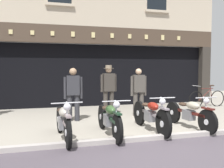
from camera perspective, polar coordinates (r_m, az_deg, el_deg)
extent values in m
cube|color=gray|center=(10.14, -2.26, -5.59)|extent=(22.43, 10.00, 0.08)
cube|color=#A8A09B|center=(5.56, 9.56, -12.73)|extent=(22.43, 0.16, 0.18)
cube|color=black|center=(12.27, -4.70, 2.26)|extent=(9.60, 4.00, 2.60)
cube|color=#332D28|center=(12.31, 20.83, 2.05)|extent=(0.44, 0.36, 2.60)
cube|color=black|center=(10.55, -2.95, 2.78)|extent=(9.18, 0.03, 2.18)
cube|color=#45362A|center=(10.23, -2.46, 11.30)|extent=(10.43, 0.24, 0.70)
cube|color=#DBC684|center=(9.92, -22.77, 11.28)|extent=(0.14, 0.03, 0.16)
cube|color=#DBC684|center=(9.85, -18.26, 11.43)|extent=(0.14, 0.03, 0.16)
cube|color=#DBC684|center=(9.85, -13.85, 11.51)|extent=(0.14, 0.03, 0.17)
cube|color=#DBC684|center=(9.90, -9.19, 11.52)|extent=(0.14, 0.03, 0.20)
cube|color=#DBC684|center=(10.02, -4.44, 11.46)|extent=(0.14, 0.03, 0.22)
cube|color=#DBC684|center=(10.20, 0.03, 11.33)|extent=(0.14, 0.03, 0.19)
cube|color=#DBC684|center=(10.43, 4.19, 11.15)|extent=(0.14, 0.03, 0.18)
cube|color=#DBC684|center=(10.70, 8.09, 10.92)|extent=(0.14, 0.03, 0.19)
cube|color=#DBC684|center=(11.03, 11.85, 10.66)|extent=(0.14, 0.03, 0.22)
cube|color=#DBC684|center=(11.41, 15.45, 10.37)|extent=(0.14, 0.03, 0.17)
cube|color=#BDAD94|center=(10.04, -12.18, 17.84)|extent=(1.10, 0.12, 0.10)
cube|color=#BDAD94|center=(11.06, 10.59, 16.50)|extent=(1.10, 0.12, 0.10)
cylinder|color=black|center=(4.91, -10.36, -11.21)|extent=(0.11, 0.64, 0.63)
cylinder|color=silver|center=(4.91, -10.36, -11.21)|extent=(0.11, 0.15, 0.14)
cylinder|color=black|center=(6.21, -12.26, -8.13)|extent=(0.12, 0.64, 0.63)
cylinder|color=silver|center=(6.21, -12.26, -8.13)|extent=(0.12, 0.15, 0.14)
cube|color=gray|center=(5.53, -11.44, -8.28)|extent=(0.15, 1.24, 0.07)
cube|color=slate|center=(5.55, -11.43, -8.99)|extent=(0.22, 0.33, 0.26)
ellipsoid|color=#A29B8F|center=(5.34, -11.23, -6.52)|extent=(0.25, 0.47, 0.20)
ellipsoid|color=#38281E|center=(5.73, -11.78, -6.04)|extent=(0.22, 0.31, 0.10)
cube|color=gray|center=(4.84, -10.40, -7.36)|extent=(0.12, 0.37, 0.04)
sphere|color=silver|center=(4.87, -10.53, -5.33)|extent=(0.15, 0.15, 0.15)
cylinder|color=silver|center=(4.86, -10.54, -4.40)|extent=(0.62, 0.06, 0.02)
cylinder|color=silver|center=(4.89, -10.47, -7.80)|extent=(0.05, 0.25, 0.61)
cylinder|color=black|center=(5.11, 1.27, -10.59)|extent=(0.07, 0.63, 0.63)
cylinder|color=silver|center=(5.11, 1.27, -10.59)|extent=(0.10, 0.14, 0.14)
cylinder|color=black|center=(6.42, -2.35, -7.68)|extent=(0.08, 0.63, 0.63)
cylinder|color=silver|center=(6.42, -2.35, -7.68)|extent=(0.11, 0.14, 0.14)
cube|color=#193321|center=(5.74, -0.76, -7.80)|extent=(0.08, 1.28, 0.07)
cube|color=slate|center=(5.75, -0.76, -8.49)|extent=(0.20, 0.32, 0.26)
ellipsoid|color=#2E4C26|center=(5.55, -0.32, -6.10)|extent=(0.22, 0.46, 0.20)
ellipsoid|color=#38281E|center=(5.95, -1.38, -5.65)|extent=(0.20, 0.30, 0.10)
cube|color=#193321|center=(5.04, 1.27, -6.91)|extent=(0.10, 0.36, 0.04)
sphere|color=silver|center=(5.07, 1.08, -4.94)|extent=(0.15, 0.15, 0.15)
cylinder|color=silver|center=(5.06, 1.08, -4.05)|extent=(0.62, 0.03, 0.02)
cylinder|color=silver|center=(5.09, 1.14, -7.31)|extent=(0.04, 0.29, 0.60)
cylinder|color=black|center=(5.61, 12.02, -9.20)|extent=(0.08, 0.67, 0.67)
cylinder|color=silver|center=(5.61, 12.02, -9.20)|extent=(0.10, 0.15, 0.15)
cylinder|color=black|center=(6.87, 6.46, -6.80)|extent=(0.09, 0.67, 0.67)
cylinder|color=silver|center=(6.87, 6.46, -6.80)|extent=(0.11, 0.15, 0.15)
cube|color=gray|center=(6.21, 8.96, -6.80)|extent=(0.08, 1.31, 0.07)
cube|color=slate|center=(6.22, 8.95, -7.44)|extent=(0.20, 0.32, 0.26)
ellipsoid|color=maroon|center=(6.03, 9.66, -5.20)|extent=(0.22, 0.46, 0.20)
ellipsoid|color=#38281E|center=(6.41, 8.02, -4.84)|extent=(0.20, 0.30, 0.10)
cube|color=gray|center=(5.55, 12.07, -5.64)|extent=(0.10, 0.36, 0.04)
sphere|color=silver|center=(5.58, 11.80, -4.05)|extent=(0.15, 0.15, 0.15)
cylinder|color=silver|center=(5.57, 11.81, -3.24)|extent=(0.62, 0.03, 0.02)
cylinder|color=silver|center=(5.59, 11.87, -6.21)|extent=(0.04, 0.25, 0.61)
cylinder|color=black|center=(6.24, 21.60, -8.34)|extent=(0.13, 0.61, 0.61)
cylinder|color=silver|center=(6.24, 21.60, -8.34)|extent=(0.11, 0.14, 0.13)
cylinder|color=black|center=(7.32, 14.20, -6.48)|extent=(0.14, 0.62, 0.61)
cylinder|color=silver|center=(7.32, 14.20, -6.48)|extent=(0.12, 0.14, 0.13)
cube|color=#531C17|center=(6.74, 17.61, -6.35)|extent=(0.19, 1.29, 0.07)
cube|color=slate|center=(6.76, 17.60, -6.93)|extent=(0.23, 0.34, 0.26)
ellipsoid|color=#A79C88|center=(6.58, 18.55, -4.84)|extent=(0.26, 0.48, 0.20)
ellipsoid|color=#38281E|center=(6.91, 16.35, -4.58)|extent=(0.23, 0.32, 0.10)
cube|color=#531C17|center=(6.19, 21.67, -5.38)|extent=(0.13, 0.37, 0.04)
sphere|color=silver|center=(6.21, 21.33, -3.72)|extent=(0.15, 0.15, 0.15)
cylinder|color=silver|center=(6.20, 21.35, -2.98)|extent=(0.62, 0.08, 0.02)
cylinder|color=silver|center=(6.22, 21.41, -5.66)|extent=(0.06, 0.27, 0.61)
cylinder|color=#2D2D33|center=(7.41, -8.24, -5.52)|extent=(0.15, 0.15, 0.81)
cylinder|color=#2D2D33|center=(7.41, -9.94, -5.54)|extent=(0.15, 0.15, 0.81)
cube|color=#2D2D33|center=(7.33, -9.14, -0.31)|extent=(0.40, 0.25, 0.58)
cube|color=white|center=(7.44, -9.17, 0.28)|extent=(0.14, 0.03, 0.33)
cube|color=brown|center=(7.46, -9.17, 0.20)|extent=(0.05, 0.02, 0.30)
cylinder|color=#2D2D33|center=(7.35, -7.30, -0.87)|extent=(0.09, 0.09, 0.65)
cylinder|color=#2D2D33|center=(7.34, -10.97, -0.91)|extent=(0.09, 0.09, 0.65)
sphere|color=#9E7A5B|center=(7.32, -9.17, 2.89)|extent=(0.22, 0.22, 0.22)
cylinder|color=#38332D|center=(8.19, -0.07, -4.49)|extent=(0.15, 0.15, 0.84)
cylinder|color=#38332D|center=(8.12, -1.53, -4.56)|extent=(0.15, 0.15, 0.84)
cube|color=#38332D|center=(8.08, -0.80, 0.41)|extent=(0.40, 0.25, 0.60)
cube|color=white|center=(8.19, -1.07, 0.95)|extent=(0.14, 0.03, 0.34)
cube|color=navy|center=(8.20, -1.10, 0.87)|extent=(0.05, 0.02, 0.31)
cylinder|color=#38332D|center=(8.17, 0.75, 0.25)|extent=(0.09, 0.09, 0.57)
cylinder|color=#38332D|center=(8.01, -2.39, 0.18)|extent=(0.09, 0.09, 0.57)
sphere|color=tan|center=(8.07, -0.81, 3.31)|extent=(0.20, 0.20, 0.20)
cylinder|color=#7F705B|center=(8.07, -0.81, 3.70)|extent=(0.34, 0.34, 0.01)
cylinder|color=#7F705B|center=(8.07, -0.81, 4.09)|extent=(0.21, 0.21, 0.11)
cylinder|color=#47423D|center=(8.23, 6.96, -4.58)|extent=(0.15, 0.15, 0.81)
cylinder|color=#47423D|center=(8.15, 5.53, -4.65)|extent=(0.15, 0.15, 0.81)
cube|color=#47423D|center=(8.13, 6.28, 0.11)|extent=(0.38, 0.22, 0.58)
cube|color=white|center=(8.23, 5.98, 0.63)|extent=(0.14, 0.02, 0.32)
cube|color=black|center=(8.24, 5.95, 0.56)|extent=(0.05, 0.01, 0.30)
cylinder|color=#47423D|center=(8.22, 7.79, -0.42)|extent=(0.09, 0.09, 0.65)
cylinder|color=#47423D|center=(8.05, 4.72, -0.48)|extent=(0.09, 0.09, 0.65)
sphere|color=tan|center=(8.11, 6.30, 2.93)|extent=(0.20, 0.20, 0.20)
cube|color=silver|center=(11.07, 8.18, 4.28)|extent=(0.76, 0.02, 1.11)
cube|color=#1E3323|center=(11.08, 8.23, 6.63)|extent=(0.76, 0.01, 0.20)
cube|color=beige|center=(11.51, 12.75, 4.01)|extent=(0.74, 0.02, 0.90)
cube|color=#232328|center=(11.50, 12.80, 5.76)|extent=(0.74, 0.01, 0.20)
torus|color=black|center=(10.50, 19.21, -3.48)|extent=(0.68, 0.07, 0.68)
torus|color=black|center=(11.16, 23.57, -3.17)|extent=(0.68, 0.07, 0.68)
cylinder|color=#4C1E19|center=(10.74, 21.04, -2.40)|extent=(0.61, 0.06, 0.48)
cylinder|color=#4C1E19|center=(10.78, 21.51, -1.00)|extent=(0.58, 0.06, 0.03)
cylinder|color=#4C1E19|center=(10.91, 22.27, -1.70)|extent=(0.08, 0.03, 0.52)
ellipsoid|color=#332319|center=(10.92, 22.47, -0.33)|extent=(0.25, 0.13, 0.06)
cylinder|color=silver|center=(10.44, 19.27, -0.42)|extent=(0.04, 0.50, 0.02)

